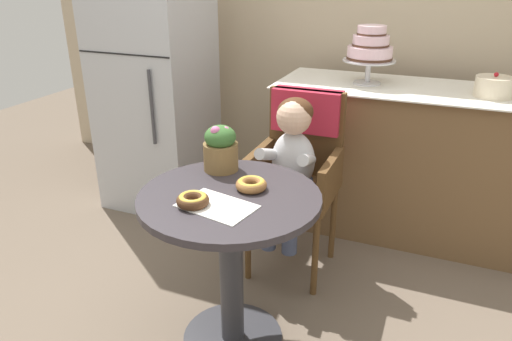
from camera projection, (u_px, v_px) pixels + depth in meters
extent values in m
plane|color=#6B5B4C|center=(233.00, 338.00, 2.15)|extent=(8.00, 8.00, 0.00)
cylinder|color=#332D33|center=(230.00, 198.00, 1.87)|extent=(0.72, 0.72, 0.03)
cylinder|color=#333338|center=(231.00, 275.00, 2.01)|extent=(0.10, 0.10, 0.69)
cylinder|color=#333338|center=(233.00, 337.00, 2.14)|extent=(0.44, 0.44, 0.02)
cube|color=brown|center=(293.00, 190.00, 2.47)|extent=(0.42, 0.42, 0.04)
cube|color=brown|center=(306.00, 132.00, 2.53)|extent=(0.40, 0.04, 0.46)
cube|color=brown|center=(259.00, 164.00, 2.49)|extent=(0.04, 0.38, 0.18)
cube|color=brown|center=(331.00, 176.00, 2.36)|extent=(0.04, 0.38, 0.18)
cube|color=#B22338|center=(307.00, 111.00, 2.48)|extent=(0.36, 0.11, 0.22)
cylinder|color=brown|center=(248.00, 241.00, 2.48)|extent=(0.03, 0.03, 0.45)
cylinder|color=brown|center=(315.00, 256.00, 2.35)|extent=(0.03, 0.03, 0.45)
cylinder|color=brown|center=(272.00, 211.00, 2.78)|extent=(0.03, 0.03, 0.45)
cylinder|color=brown|center=(333.00, 222.00, 2.66)|extent=(0.03, 0.03, 0.45)
ellipsoid|color=silver|center=(293.00, 160.00, 2.38)|extent=(0.22, 0.16, 0.30)
sphere|color=#E0B293|center=(294.00, 117.00, 2.29)|extent=(0.17, 0.17, 0.17)
ellipsoid|color=#4C2D19|center=(295.00, 112.00, 2.29)|extent=(0.17, 0.17, 0.14)
cylinder|color=silver|center=(269.00, 154.00, 2.32)|extent=(0.08, 0.23, 0.13)
sphere|color=#E0B293|center=(265.00, 174.00, 2.28)|extent=(0.06, 0.06, 0.06)
cylinder|color=silver|center=(307.00, 160.00, 2.26)|extent=(0.08, 0.23, 0.13)
sphere|color=#E0B293|center=(299.00, 179.00, 2.22)|extent=(0.06, 0.06, 0.06)
cylinder|color=#3F4760|center=(277.00, 185.00, 2.38)|extent=(0.09, 0.22, 0.09)
cylinder|color=#3F4760|center=(269.00, 225.00, 2.35)|extent=(0.08, 0.08, 0.26)
cylinder|color=#3F4760|center=(298.00, 189.00, 2.34)|extent=(0.09, 0.22, 0.09)
cylinder|color=#3F4760|center=(290.00, 229.00, 2.32)|extent=(0.08, 0.08, 0.26)
cube|color=white|center=(217.00, 206.00, 1.77)|extent=(0.31, 0.23, 0.00)
torus|color=#4C2D19|center=(193.00, 200.00, 1.77)|extent=(0.12, 0.12, 0.04)
torus|color=gold|center=(193.00, 198.00, 1.76)|extent=(0.11, 0.11, 0.02)
torus|color=#936033|center=(251.00, 185.00, 1.90)|extent=(0.12, 0.12, 0.04)
torus|color=gold|center=(251.00, 182.00, 1.89)|extent=(0.11, 0.11, 0.02)
cylinder|color=brown|center=(221.00, 157.00, 2.06)|extent=(0.15, 0.15, 0.12)
ellipsoid|color=#38662D|center=(220.00, 137.00, 2.03)|extent=(0.14, 0.14, 0.10)
sphere|color=#CC6699|center=(225.00, 133.00, 2.02)|extent=(0.05, 0.05, 0.05)
sphere|color=#CC6699|center=(222.00, 133.00, 2.05)|extent=(0.05, 0.05, 0.05)
sphere|color=#CC6699|center=(215.00, 131.00, 2.03)|extent=(0.05, 0.05, 0.05)
sphere|color=#CC6699|center=(216.00, 131.00, 1.99)|extent=(0.04, 0.04, 0.04)
cube|color=brown|center=(405.00, 162.00, 2.88)|extent=(1.50, 0.56, 0.90)
cube|color=white|center=(415.00, 89.00, 2.70)|extent=(1.56, 0.62, 0.01)
cylinder|color=silver|center=(367.00, 83.00, 2.79)|extent=(0.16, 0.16, 0.01)
cylinder|color=silver|center=(368.00, 72.00, 2.77)|extent=(0.03, 0.03, 0.12)
cylinder|color=silver|center=(369.00, 60.00, 2.74)|extent=(0.30, 0.30, 0.01)
cylinder|color=silver|center=(370.00, 53.00, 2.73)|extent=(0.26, 0.25, 0.08)
cylinder|color=#4C2D1E|center=(369.00, 58.00, 2.74)|extent=(0.26, 0.26, 0.01)
cylinder|color=silver|center=(371.00, 41.00, 2.70)|extent=(0.20, 0.20, 0.06)
cylinder|color=#4C2D1E|center=(370.00, 45.00, 2.71)|extent=(0.21, 0.21, 0.01)
cylinder|color=silver|center=(372.00, 30.00, 2.68)|extent=(0.16, 0.16, 0.05)
cylinder|color=#4C2D1E|center=(372.00, 34.00, 2.68)|extent=(0.17, 0.17, 0.01)
cylinder|color=beige|center=(494.00, 87.00, 2.50)|extent=(0.19, 0.19, 0.11)
sphere|color=red|center=(496.00, 74.00, 2.47)|extent=(0.02, 0.02, 0.02)
cube|color=#B7BABF|center=(155.00, 80.00, 3.11)|extent=(0.64, 0.60, 1.70)
cube|color=black|center=(123.00, 54.00, 2.77)|extent=(0.63, 0.01, 0.01)
cylinder|color=#3F3F44|center=(152.00, 108.00, 2.81)|extent=(0.02, 0.02, 0.45)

